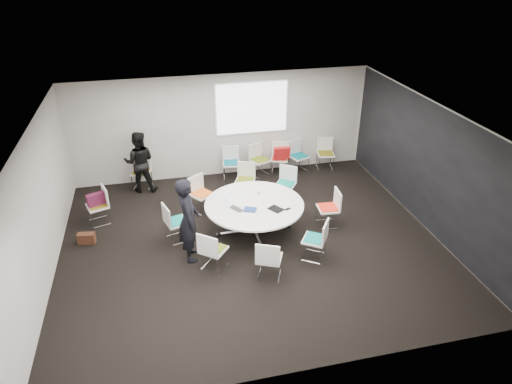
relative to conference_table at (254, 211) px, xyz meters
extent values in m
cube|color=black|center=(-0.15, -0.37, -0.55)|extent=(8.00, 7.00, 0.04)
cube|color=white|center=(-0.15, -0.37, 2.29)|extent=(8.00, 7.00, 0.04)
cube|color=#ABA6A1|center=(-0.15, 3.15, 0.87)|extent=(8.00, 0.04, 2.80)
cube|color=#ABA6A1|center=(-0.15, -3.89, 0.87)|extent=(8.00, 0.04, 2.80)
cube|color=#ABA6A1|center=(-4.17, -0.37, 0.87)|extent=(0.04, 7.00, 2.80)
cube|color=#ABA6A1|center=(3.87, -0.37, 0.87)|extent=(0.04, 7.00, 2.80)
cube|color=black|center=(3.84, -0.37, 0.87)|extent=(0.01, 6.94, 2.74)
cube|color=silver|center=(0.00, 0.00, -0.49)|extent=(0.90, 0.90, 0.08)
cylinder|color=silver|center=(0.00, 0.00, -0.17)|extent=(0.10, 0.10, 0.65)
cylinder|color=white|center=(0.00, 0.00, 0.18)|extent=(2.16, 2.16, 0.04)
cube|color=white|center=(0.65, 3.09, 1.32)|extent=(1.90, 0.03, 1.35)
cube|color=silver|center=(1.68, -0.10, -0.32)|extent=(0.45, 0.45, 0.42)
cube|color=white|center=(1.68, -0.10, -0.09)|extent=(0.47, 0.49, 0.04)
cube|color=red|center=(1.68, -0.10, -0.06)|extent=(0.41, 0.43, 0.03)
cube|color=white|center=(1.89, -0.11, 0.14)|extent=(0.07, 0.46, 0.42)
cube|color=silver|center=(1.07, 1.23, -0.32)|extent=(0.59, 0.59, 0.42)
cube|color=white|center=(1.07, 1.23, -0.09)|extent=(0.63, 0.63, 0.04)
cube|color=#0A827A|center=(1.07, 1.23, -0.06)|extent=(0.55, 0.54, 0.03)
cube|color=white|center=(1.19, 1.39, 0.14)|extent=(0.39, 0.30, 0.42)
cube|color=silver|center=(0.14, 1.66, -0.32)|extent=(0.55, 0.55, 0.42)
cube|color=white|center=(0.14, 1.66, -0.09)|extent=(0.60, 0.59, 0.04)
cube|color=#637014|center=(0.14, 1.66, -0.06)|extent=(0.52, 0.51, 0.03)
cube|color=white|center=(0.22, 1.85, 0.14)|extent=(0.44, 0.22, 0.42)
cube|color=silver|center=(-1.00, 1.20, -0.32)|extent=(0.58, 0.58, 0.42)
cube|color=white|center=(-1.00, 1.20, -0.09)|extent=(0.63, 0.62, 0.04)
cube|color=orange|center=(-1.00, 1.20, -0.06)|extent=(0.54, 0.54, 0.03)
cube|color=white|center=(-1.12, 1.37, 0.14)|extent=(0.40, 0.29, 0.42)
cube|color=silver|center=(-1.69, 0.10, -0.32)|extent=(0.52, 0.52, 0.42)
cube|color=white|center=(-1.69, 0.10, -0.09)|extent=(0.55, 0.57, 0.04)
cube|color=#097871|center=(-1.69, 0.10, -0.06)|extent=(0.48, 0.49, 0.03)
cube|color=white|center=(-1.89, 0.04, 0.14)|extent=(0.17, 0.45, 0.42)
cube|color=silver|center=(-1.07, -1.08, -0.32)|extent=(0.59, 0.59, 0.42)
cube|color=white|center=(-1.07, -1.08, -0.09)|extent=(0.63, 0.63, 0.04)
cube|color=#5A6913|center=(-1.07, -1.08, -0.06)|extent=(0.55, 0.55, 0.03)
cube|color=white|center=(-1.20, -1.25, 0.14)|extent=(0.38, 0.32, 0.42)
cube|color=silver|center=(-0.07, -1.60, -0.32)|extent=(0.55, 0.55, 0.42)
cube|color=white|center=(-0.07, -1.60, -0.09)|extent=(0.60, 0.59, 0.04)
cube|color=orange|center=(-0.07, -1.60, -0.06)|extent=(0.52, 0.51, 0.03)
cube|color=white|center=(-0.16, -1.79, 0.14)|extent=(0.43, 0.22, 0.42)
cube|color=silver|center=(0.97, -1.20, -0.32)|extent=(0.58, 0.58, 0.42)
cube|color=white|center=(0.97, -1.20, -0.09)|extent=(0.62, 0.63, 0.04)
cube|color=#0B7975|center=(0.97, -1.20, -0.06)|extent=(0.54, 0.54, 0.03)
cube|color=white|center=(1.15, -1.31, 0.14)|extent=(0.29, 0.40, 0.42)
cube|color=silver|center=(-0.01, 2.76, -0.32)|extent=(0.47, 0.47, 0.42)
cube|color=white|center=(-0.01, 2.76, -0.09)|extent=(0.51, 0.49, 0.04)
cube|color=#0A6B82|center=(-0.01, 2.76, -0.06)|extent=(0.44, 0.42, 0.03)
cube|color=white|center=(0.02, 2.96, 0.14)|extent=(0.46, 0.09, 0.42)
cube|color=silver|center=(0.80, 2.78, -0.32)|extent=(0.56, 0.56, 0.42)
cube|color=white|center=(0.80, 2.78, -0.09)|extent=(0.60, 0.59, 0.04)
cube|color=#5D6F16|center=(0.80, 2.78, -0.06)|extent=(0.52, 0.51, 0.03)
cube|color=white|center=(0.71, 2.97, 0.14)|extent=(0.43, 0.23, 0.42)
cube|color=silver|center=(1.36, 2.78, -0.32)|extent=(0.54, 0.54, 0.42)
cube|color=white|center=(1.36, 2.78, -0.09)|extent=(0.58, 0.57, 0.04)
cube|color=red|center=(1.36, 2.78, -0.06)|extent=(0.51, 0.49, 0.03)
cube|color=white|center=(1.43, 2.97, 0.14)|extent=(0.44, 0.19, 0.42)
cube|color=silver|center=(1.93, 2.78, -0.32)|extent=(0.54, 0.54, 0.42)
cube|color=white|center=(1.93, 2.78, -0.09)|extent=(0.59, 0.58, 0.04)
cube|color=#096A77|center=(1.93, 2.78, -0.06)|extent=(0.51, 0.50, 0.03)
cube|color=white|center=(1.85, 2.97, 0.14)|extent=(0.44, 0.20, 0.42)
cube|color=silver|center=(2.72, 2.78, -0.32)|extent=(0.49, 0.49, 0.42)
cube|color=white|center=(2.72, 2.78, -0.09)|extent=(0.53, 0.51, 0.04)
cube|color=olive|center=(2.72, 2.78, -0.06)|extent=(0.46, 0.44, 0.03)
cube|color=white|center=(2.76, 2.98, 0.14)|extent=(0.46, 0.11, 0.42)
cube|color=silver|center=(-3.40, 1.20, -0.32)|extent=(0.53, 0.53, 0.42)
cube|color=white|center=(-3.40, 1.20, -0.09)|extent=(0.56, 0.57, 0.04)
cube|color=olive|center=(-3.40, 1.20, -0.06)|extent=(0.49, 0.50, 0.03)
cube|color=white|center=(-3.20, 1.26, 0.14)|extent=(0.18, 0.45, 0.42)
cube|color=silver|center=(-2.41, 2.76, -0.32)|extent=(0.53, 0.53, 0.42)
cube|color=white|center=(-2.41, 2.76, -0.09)|extent=(0.58, 0.56, 0.04)
cube|color=olive|center=(-2.41, 2.76, -0.06)|extent=(0.50, 0.49, 0.03)
cube|color=white|center=(-2.34, 2.96, 0.14)|extent=(0.45, 0.18, 0.42)
imported|color=black|center=(-1.48, -0.61, 0.36)|extent=(0.43, 0.66, 1.79)
imported|color=black|center=(-2.41, 2.61, 0.28)|extent=(0.86, 0.71, 1.62)
imported|color=#333338|center=(-0.39, -0.12, 0.21)|extent=(0.35, 0.38, 0.03)
cube|color=silver|center=(-0.60, 0.05, 0.33)|extent=(0.10, 0.29, 0.22)
cube|color=black|center=(0.39, -0.34, 0.21)|extent=(0.35, 0.37, 0.02)
cube|color=navy|center=(-0.15, -0.24, 0.21)|extent=(0.32, 0.29, 0.03)
cube|color=silver|center=(0.57, 0.21, 0.20)|extent=(0.37, 0.34, 0.00)
cube|color=white|center=(0.61, -0.12, 0.20)|extent=(0.32, 0.24, 0.00)
cylinder|color=white|center=(0.19, 0.40, 0.24)|extent=(0.08, 0.08, 0.09)
cube|color=black|center=(0.64, -0.39, 0.20)|extent=(0.16, 0.12, 0.01)
cube|color=#551634|center=(-3.40, 1.20, 0.09)|extent=(0.42, 0.29, 0.28)
cube|color=#3D2013|center=(-3.62, 0.40, -0.41)|extent=(0.38, 0.22, 0.24)
cube|color=#AD1516|center=(1.36, 2.57, 0.17)|extent=(0.45, 0.19, 0.36)
camera|label=1|loc=(-1.91, -8.36, 5.15)|focal=32.00mm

